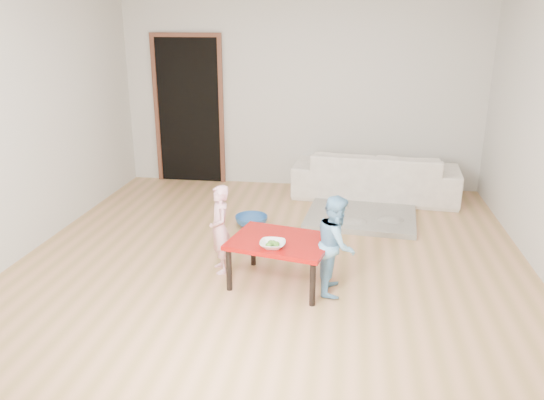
% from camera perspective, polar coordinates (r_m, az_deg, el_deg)
% --- Properties ---
extents(floor, '(5.00, 5.00, 0.01)m').
position_cam_1_polar(floor, '(5.42, 0.31, -5.85)').
color(floor, '#B1884C').
rests_on(floor, ground).
extents(back_wall, '(5.00, 0.02, 2.60)m').
position_cam_1_polar(back_wall, '(7.48, 3.09, 11.31)').
color(back_wall, beige).
rests_on(back_wall, floor).
extents(left_wall, '(0.02, 5.00, 2.60)m').
position_cam_1_polar(left_wall, '(5.92, -24.64, 7.73)').
color(left_wall, beige).
rests_on(left_wall, floor).
extents(doorway, '(1.02, 0.08, 2.11)m').
position_cam_1_polar(doorway, '(7.81, -8.88, 9.39)').
color(doorway, brown).
rests_on(doorway, back_wall).
extents(sofa, '(2.21, 1.02, 0.63)m').
position_cam_1_polar(sofa, '(7.21, 11.07, 2.71)').
color(sofa, white).
rests_on(sofa, floor).
extents(cushion, '(0.48, 0.44, 0.11)m').
position_cam_1_polar(cushion, '(7.04, 8.96, 3.74)').
color(cushion, '#FDA11C').
rests_on(cushion, sofa).
extents(red_table, '(0.98, 0.82, 0.43)m').
position_cam_1_polar(red_table, '(4.76, 0.93, -6.65)').
color(red_table, '#9B0A08').
rests_on(red_table, floor).
extents(bowl, '(0.22, 0.22, 0.05)m').
position_cam_1_polar(bowl, '(4.50, 0.07, -4.81)').
color(bowl, white).
rests_on(bowl, red_table).
extents(broccoli, '(0.12, 0.12, 0.06)m').
position_cam_1_polar(broccoli, '(4.50, 0.07, -4.79)').
color(broccoli, '#2D5919').
rests_on(broccoli, red_table).
extents(child_pink, '(0.31, 0.36, 0.84)m').
position_cam_1_polar(child_pink, '(4.94, -5.62, -3.15)').
color(child_pink, pink).
rests_on(child_pink, floor).
extents(child_blue, '(0.34, 0.43, 0.87)m').
position_cam_1_polar(child_blue, '(4.59, 6.92, -4.77)').
color(child_blue, '#5FACDD').
rests_on(child_blue, floor).
extents(basin, '(0.38, 0.38, 0.12)m').
position_cam_1_polar(basin, '(6.15, -2.23, -2.25)').
color(basin, '#285999').
rests_on(basin, floor).
extents(blanket, '(1.36, 1.17, 0.06)m').
position_cam_1_polar(blanket, '(6.44, 9.55, -1.77)').
color(blanket, '#A5A192').
rests_on(blanket, floor).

